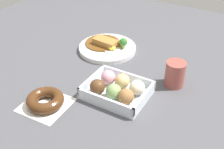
{
  "coord_description": "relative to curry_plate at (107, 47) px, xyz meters",
  "views": [
    {
      "loc": [
        -0.47,
        0.73,
        0.6
      ],
      "look_at": [
        -0.05,
        0.02,
        0.03
      ],
      "focal_mm": 46.47,
      "sensor_mm": 36.0,
      "label": 1
    }
  ],
  "objects": [
    {
      "name": "ground_plane",
      "position": [
        -0.08,
        0.16,
        -0.01
      ],
      "size": [
        1.6,
        1.6,
        0.0
      ],
      "primitive_type": "plane",
      "color": "#4C4C51"
    },
    {
      "name": "curry_plate",
      "position": [
        0.0,
        0.0,
        0.0
      ],
      "size": [
        0.23,
        0.23,
        0.06
      ],
      "color": "white",
      "rests_on": "ground_plane"
    },
    {
      "name": "donut_box",
      "position": [
        -0.18,
        0.24,
        0.01
      ],
      "size": [
        0.2,
        0.16,
        0.06
      ],
      "color": "silver",
      "rests_on": "ground_plane"
    },
    {
      "name": "chocolate_ring_donut",
      "position": [
        -0.01,
        0.4,
        0.0
      ],
      "size": [
        0.15,
        0.15,
        0.04
      ],
      "color": "white",
      "rests_on": "ground_plane"
    },
    {
      "name": "coffee_mug",
      "position": [
        -0.32,
        0.09,
        0.03
      ],
      "size": [
        0.07,
        0.07,
        0.09
      ],
      "primitive_type": "cylinder",
      "color": "#9E4C42",
      "rests_on": "ground_plane"
    }
  ]
}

